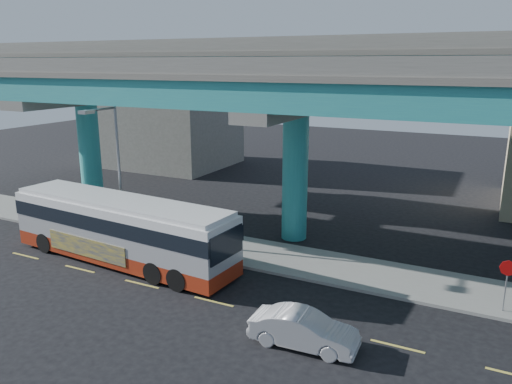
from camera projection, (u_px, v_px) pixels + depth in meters
The scene contains 10 objects.
ground at pixel (217, 299), 22.31m from camera, with size 120.00×120.00×0.00m, color black.
sidewalk at pixel (269, 256), 27.05m from camera, with size 70.00×4.00×0.15m, color gray.
lane_markings at pixel (214, 302), 22.05m from camera, with size 58.00×0.12×0.01m.
viaduct at pixel (298, 83), 27.87m from camera, with size 52.00×12.40×11.70m.
building_concrete at pixel (169, 121), 50.59m from camera, with size 12.00×10.00×9.00m, color gray.
transit_bus at pixel (121, 228), 26.06m from camera, with size 13.55×3.86×3.43m.
sedan at pixel (304, 330), 18.46m from camera, with size 4.12×1.61×1.34m, color #B1B2B6.
parked_car at pixel (74, 208), 33.26m from camera, with size 4.36×2.43×1.40m, color #302F35.
street_lamp at pixel (111, 155), 27.76m from camera, with size 0.50×2.56×7.88m.
stop_sign at pixel (507, 275), 20.52m from camera, with size 0.68×0.09×2.27m.
Camera 1 is at (10.68, -17.43, 10.28)m, focal length 35.00 mm.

